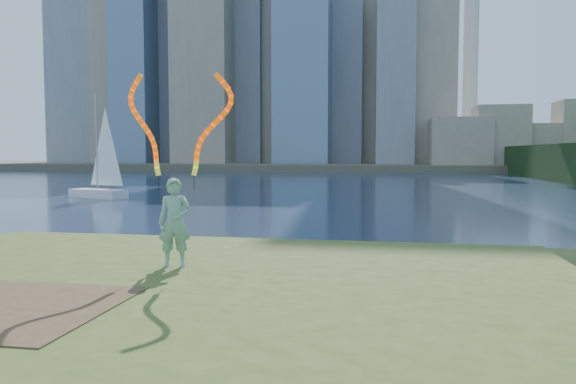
# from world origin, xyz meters

# --- Properties ---
(ground) EXTENTS (320.00, 320.00, 0.00)m
(ground) POSITION_xyz_m (0.00, 0.00, 0.00)
(ground) COLOR #18243C
(ground) RESTS_ON ground
(grassy_knoll) EXTENTS (20.00, 18.00, 0.80)m
(grassy_knoll) POSITION_xyz_m (0.00, -2.30, 0.34)
(grassy_knoll) COLOR #3B4B1A
(grassy_knoll) RESTS_ON ground
(dirt_patch) EXTENTS (3.20, 3.00, 0.02)m
(dirt_patch) POSITION_xyz_m (-2.20, -3.20, 0.81)
(dirt_patch) COLOR #47331E
(dirt_patch) RESTS_ON grassy_knoll
(far_shore) EXTENTS (320.00, 40.00, 1.20)m
(far_shore) POSITION_xyz_m (0.00, 95.00, 0.60)
(far_shore) COLOR #504A3A
(far_shore) RESTS_ON ground
(woman_with_ribbons) EXTENTS (2.06, 0.63, 4.13)m
(woman_with_ribbons) POSITION_xyz_m (-0.85, 0.09, 2.19)
(woman_with_ribbons) COLOR #1B653E
(woman_with_ribbons) RESTS_ON grassy_knoll
(sailboat) EXTENTS (4.60, 2.86, 7.04)m
(sailboat) POSITION_xyz_m (-16.08, 24.73, 1.21)
(sailboat) COLOR white
(sailboat) RESTS_ON ground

